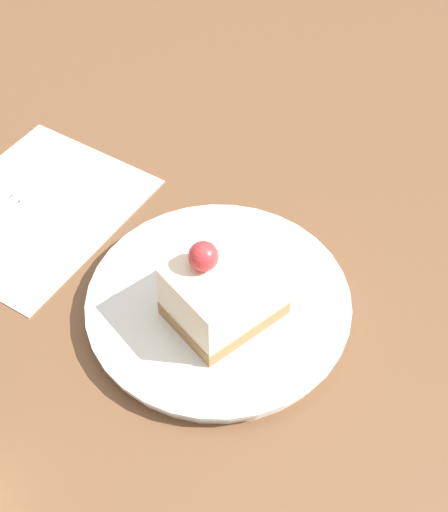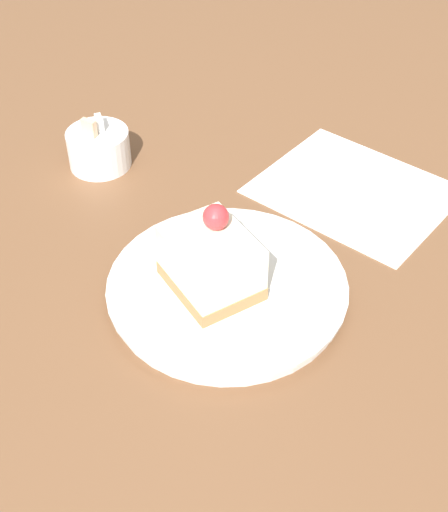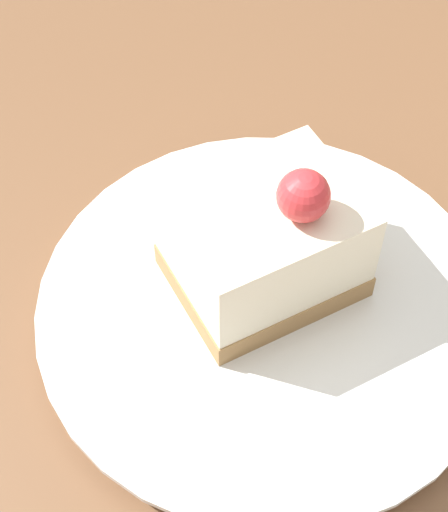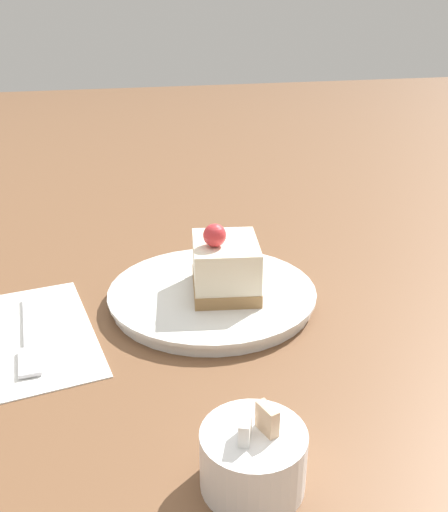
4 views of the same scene
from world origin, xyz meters
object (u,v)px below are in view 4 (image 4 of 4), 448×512
(plate, at_px, (212,294))
(fork, at_px, (29,340))
(sugar_bowl, at_px, (253,458))
(cake_slice, at_px, (225,266))

(plate, distance_m, fork, 0.22)
(fork, xyz_separation_m, sugar_bowl, (-0.17, 0.25, 0.02))
(plate, height_order, fork, plate)
(fork, bearing_deg, plate, -173.01)
(plate, xyz_separation_m, cake_slice, (-0.01, 0.01, 0.04))
(plate, bearing_deg, fork, 10.96)
(plate, xyz_separation_m, sugar_bowl, (0.04, 0.29, 0.01))
(plate, distance_m, sugar_bowl, 0.29)
(cake_slice, xyz_separation_m, sugar_bowl, (0.05, 0.28, -0.03))
(fork, bearing_deg, cake_slice, -175.89)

